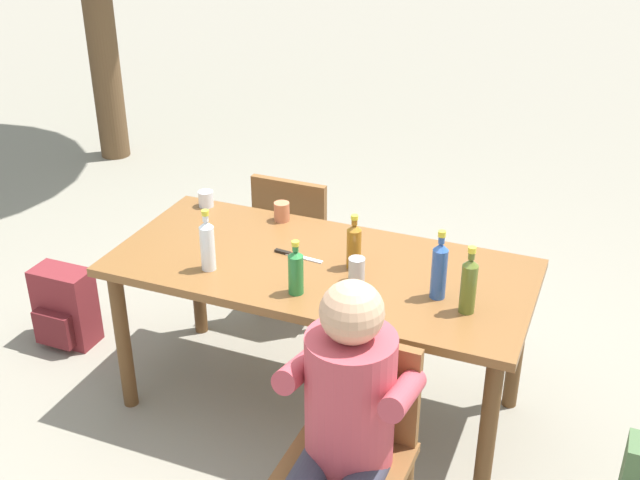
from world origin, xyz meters
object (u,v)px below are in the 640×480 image
Objects in this scene: bottle_green at (295,271)px; cup_glass at (206,199)px; chair_far_left at (299,237)px; bottle_blue at (439,269)px; table_knife at (295,255)px; bottle_clear at (207,244)px; chair_near_right at (352,442)px; bottle_amber at (354,245)px; cup_steel at (357,270)px; dining_table at (320,282)px; cup_terracotta at (282,212)px; backpack_by_far_side at (65,308)px; bottle_olive at (469,284)px; person_in_white_shirt at (342,425)px.

bottle_green reaches higher than cup_glass.
bottle_blue reaches higher than chair_far_left.
bottle_blue is 0.70m from table_knife.
bottle_blue is 1.07× the size of bottle_clear.
bottle_amber is at bearing 110.06° from chair_near_right.
bottle_amber is 2.30× the size of cup_steel.
cup_glass is at bearing 138.00° from chair_near_right.
dining_table is 6.16× the size of bottle_blue.
chair_far_left is at bearing 127.70° from cup_steel.
chair_far_left is 3.61× the size of table_knife.
table_knife is (-0.28, -0.00, -0.10)m from bottle_amber.
chair_near_right is 1.07m from bottle_clear.
chair_far_left is at bearing 112.38° from table_knife.
cup_steel is (0.63, 0.14, -0.07)m from bottle_clear.
cup_steel is at bearing -37.98° from cup_terracotta.
backpack_by_far_side is at bearing -152.53° from cup_glass.
bottle_olive is 2.27m from backpack_by_far_side.
bottle_green is 0.85× the size of bottle_clear.
cup_terracotta is 0.39× the size of table_knife.
cup_terracotta is at bearing 80.63° from bottle_clear.
backpack_by_far_side is at bearing 170.48° from bottle_green.
cup_glass is at bearing 162.20° from bottle_blue.
dining_table is 2.14× the size of chair_near_right.
cup_terracotta is (-1.03, 0.48, -0.08)m from bottle_olive.
bottle_clear is (-0.85, 0.50, 0.41)m from chair_near_right.
bottle_olive is at bearing -3.25° from backpack_by_far_side.
bottle_amber reaches higher than bottle_green.
table_knife is at bearing 1.86° from backpack_by_far_side.
bottle_green is 0.33m from table_knife.
dining_table is 2.14× the size of chair_far_left.
bottle_clear is at bearing -99.37° from cup_terracotta.
chair_far_left is at bearing 101.84° from cup_terracotta.
bottle_green is 0.33m from bottle_amber.
chair_far_left is 3.63× the size of bottle_green.
person_in_white_shirt reaches higher than chair_far_left.
bottle_amber is at bearing 1.71° from backpack_by_far_side.
bottle_clear is at bearing -153.00° from dining_table.
person_in_white_shirt is at bearing -90.84° from chair_near_right.
table_knife is (0.21, -0.32, -0.04)m from cup_terracotta.
bottle_blue is 3.73× the size of cup_glass.
bottle_blue is (0.97, -0.80, 0.42)m from chair_far_left.
bottle_amber is at bearing 115.70° from cup_steel.
cup_steel is (0.20, 0.18, -0.05)m from bottle_green.
chair_far_left is at bearing 112.97° from bottle_green.
backpack_by_far_side is (-1.47, -0.02, -0.47)m from dining_table.
bottle_olive is at bearing -37.92° from chair_far_left.
bottle_amber reaches higher than chair_far_left.
cup_steel reaches higher than chair_near_right.
cup_steel is 0.25× the size of backpack_by_far_side.
bottle_blue is 1.20× the size of bottle_amber.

